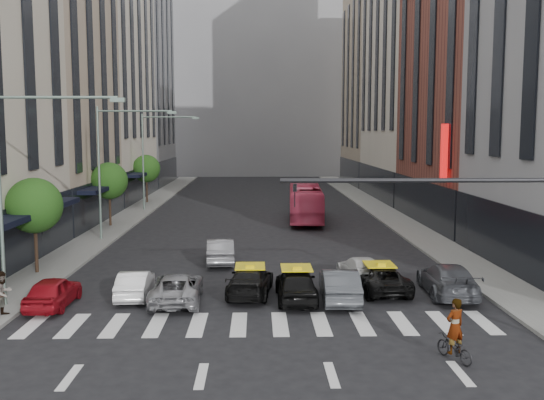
{
  "coord_description": "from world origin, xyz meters",
  "views": [
    {
      "loc": [
        -0.29,
        -21.35,
        7.42
      ],
      "look_at": [
        0.49,
        9.2,
        4.0
      ],
      "focal_mm": 40.0,
      "sensor_mm": 36.0,
      "label": 1
    }
  ],
  "objects": [
    {
      "name": "car_row2_right",
      "position": [
        4.9,
        8.11,
        0.63
      ],
      "size": [
        2.17,
        4.49,
        1.26
      ],
      "primitive_type": "imported",
      "rotation": [
        0.0,
        0.0,
        3.24
      ],
      "color": "white",
      "rests_on": "ground"
    },
    {
      "name": "building_left_c",
      "position": [
        -17.0,
        46.0,
        18.0
      ],
      "size": [
        8.0,
        20.0,
        36.0
      ],
      "primitive_type": "cube",
      "color": "beige",
      "rests_on": "ground"
    },
    {
      "name": "sidewalk_left",
      "position": [
        -11.5,
        30.0,
        0.07
      ],
      "size": [
        3.0,
        96.0,
        0.15
      ],
      "primitive_type": "cube",
      "color": "slate",
      "rests_on": "ground"
    },
    {
      "name": "bus",
      "position": [
        3.8,
        29.06,
        1.55
      ],
      "size": [
        3.21,
        11.26,
        3.1
      ],
      "primitive_type": "imported",
      "rotation": [
        0.0,
        0.0,
        3.09
      ],
      "color": "#D63F60",
      "rests_on": "ground"
    },
    {
      "name": "tree_far",
      "position": [
        -11.8,
        42.0,
        3.65
      ],
      "size": [
        2.88,
        2.88,
        4.95
      ],
      "color": "black",
      "rests_on": "sidewalk_left"
    },
    {
      "name": "car_grey_curb",
      "position": [
        8.42,
        5.51,
        0.73
      ],
      "size": [
        2.36,
        5.17,
        1.47
      ],
      "primitive_type": "imported",
      "rotation": [
        0.0,
        0.0,
        3.08
      ],
      "color": "#494B52",
      "rests_on": "ground"
    },
    {
      "name": "car_silver",
      "position": [
        -3.8,
        4.68,
        0.64
      ],
      "size": [
        2.31,
        4.72,
        1.29
      ],
      "primitive_type": "imported",
      "rotation": [
        0.0,
        0.0,
        3.18
      ],
      "color": "gray",
      "rests_on": "ground"
    },
    {
      "name": "streetlamp_far",
      "position": [
        -10.04,
        36.0,
        5.9
      ],
      "size": [
        5.38,
        0.25,
        9.0
      ],
      "color": "gray",
      "rests_on": "sidewalk_left"
    },
    {
      "name": "taxi_left",
      "position": [
        -0.6,
        5.78,
        0.66
      ],
      "size": [
        2.36,
        4.74,
        1.32
      ],
      "primitive_type": "imported",
      "rotation": [
        0.0,
        0.0,
        3.03
      ],
      "color": "black",
      "rests_on": "ground"
    },
    {
      "name": "sidewalk_right",
      "position": [
        11.5,
        30.0,
        0.07
      ],
      "size": [
        3.0,
        96.0,
        0.15
      ],
      "primitive_type": "cube",
      "color": "slate",
      "rests_on": "ground"
    },
    {
      "name": "streetlamp_near",
      "position": [
        -10.04,
        4.0,
        5.9
      ],
      "size": [
        5.38,
        0.25,
        9.0
      ],
      "color": "gray",
      "rests_on": "sidewalk_left"
    },
    {
      "name": "building_right_d",
      "position": [
        17.0,
        65.0,
        14.0
      ],
      "size": [
        8.0,
        18.0,
        28.0
      ],
      "primitive_type": "cube",
      "color": "tan",
      "rests_on": "ground"
    },
    {
      "name": "rider",
      "position": [
        6.14,
        -2.44,
        1.77
      ],
      "size": [
        0.79,
        0.67,
        1.84
      ],
      "primitive_type": "imported",
      "rotation": [
        0.0,
        0.0,
        3.55
      ],
      "color": "gray",
      "rests_on": "motorcycle"
    },
    {
      "name": "taxi_right",
      "position": [
        5.42,
        6.23,
        0.64
      ],
      "size": [
        2.52,
        4.75,
        1.27
      ],
      "primitive_type": "imported",
      "rotation": [
        0.0,
        0.0,
        3.23
      ],
      "color": "black",
      "rests_on": "ground"
    },
    {
      "name": "traffic_signal",
      "position": [
        7.69,
        -1.0,
        4.47
      ],
      "size": [
        10.1,
        0.2,
        6.0
      ],
      "color": "black",
      "rests_on": "ground"
    },
    {
      "name": "streetlamp_mid",
      "position": [
        -10.04,
        20.0,
        5.9
      ],
      "size": [
        5.38,
        0.25,
        9.0
      ],
      "color": "gray",
      "rests_on": "sidewalk_left"
    },
    {
      "name": "car_grey_mid",
      "position": [
        3.35,
        4.65,
        0.73
      ],
      "size": [
        1.71,
        4.5,
        1.46
      ],
      "primitive_type": "imported",
      "rotation": [
        0.0,
        0.0,
        3.11
      ],
      "color": "#414549",
      "rests_on": "ground"
    },
    {
      "name": "motorcycle",
      "position": [
        6.14,
        -2.44,
        0.43
      ],
      "size": [
        1.17,
        1.72,
        0.85
      ],
      "primitive_type": "imported",
      "rotation": [
        0.0,
        0.0,
        3.55
      ],
      "color": "black",
      "rests_on": "ground"
    },
    {
      "name": "car_white_front",
      "position": [
        -5.78,
        5.45,
        0.62
      ],
      "size": [
        1.47,
        3.82,
        1.24
      ],
      "primitive_type": "imported",
      "rotation": [
        0.0,
        0.0,
        3.18
      ],
      "color": "white",
      "rests_on": "ground"
    },
    {
      "name": "building_left_d",
      "position": [
        -17.0,
        65.0,
        15.0
      ],
      "size": [
        8.0,
        18.0,
        30.0
      ],
      "primitive_type": "cube",
      "color": "gray",
      "rests_on": "ground"
    },
    {
      "name": "car_row2_left",
      "position": [
        -2.38,
        12.64,
        0.71
      ],
      "size": [
        1.79,
        4.41,
        1.42
      ],
      "primitive_type": "imported",
      "rotation": [
        0.0,
        0.0,
        3.21
      ],
      "color": "gray",
      "rests_on": "ground"
    },
    {
      "name": "tree_mid",
      "position": [
        -11.8,
        26.0,
        3.65
      ],
      "size": [
        2.88,
        2.88,
        4.95
      ],
      "color": "black",
      "rests_on": "sidewalk_left"
    },
    {
      "name": "tree_near",
      "position": [
        -11.8,
        10.0,
        3.65
      ],
      "size": [
        2.88,
        2.88,
        4.95
      ],
      "color": "black",
      "rests_on": "sidewalk_left"
    },
    {
      "name": "building_right_b",
      "position": [
        17.0,
        27.0,
        13.0
      ],
      "size": [
        8.0,
        18.0,
        26.0
      ],
      "primitive_type": "cube",
      "color": "brown",
      "rests_on": "ground"
    },
    {
      "name": "liberty_sign",
      "position": [
        12.6,
        20.0,
        6.0
      ],
      "size": [
        0.3,
        0.7,
        4.0
      ],
      "color": "red",
      "rests_on": "ground"
    },
    {
      "name": "ground",
      "position": [
        0.0,
        0.0,
        0.0
      ],
      "size": [
        160.0,
        160.0,
        0.0
      ],
      "primitive_type": "plane",
      "color": "black",
      "rests_on": "ground"
    },
    {
      "name": "building_far",
      "position": [
        0.0,
        85.0,
        18.0
      ],
      "size": [
        30.0,
        10.0,
        36.0
      ],
      "primitive_type": "cube",
      "color": "gray",
      "rests_on": "ground"
    },
    {
      "name": "building_left_b",
      "position": [
        -17.0,
        28.0,
        12.0
      ],
      "size": [
        8.0,
        16.0,
        24.0
      ],
      "primitive_type": "cube",
      "color": "tan",
      "rests_on": "ground"
    },
    {
      "name": "car_red",
      "position": [
        -8.98,
        4.06,
        0.67
      ],
      "size": [
        1.62,
        3.93,
        1.33
      ],
      "primitive_type": "imported",
      "rotation": [
        0.0,
        0.0,
        3.13
      ],
      "color": "maroon",
      "rests_on": "ground"
    },
    {
      "name": "taxi_center",
      "position": [
        1.45,
        4.72,
        0.74
      ],
      "size": [
        1.79,
        4.35,
        1.48
      ],
      "primitive_type": "imported",
      "rotation": [
        0.0,
        0.0,
        3.15
      ],
      "color": "black",
      "rests_on": "ground"
    },
    {
      "name": "pedestrian_near",
      "position": [
        -10.4,
        2.4,
        1.05
      ],
      "size": [
        0.97,
        1.07,
        1.81
      ],
      "primitive_type": "imported",
      "rotation": [
        0.0,
        0.0,
        1.18
      ],
      "color": "gray",
      "rests_on": "sidewalk_left"
    },
    {
      "name": "building_right_c",
      "position": [
        17.0,
        46.0,
        20.0
      ],
      "size": [
        8.0,
        20.0,
        40.0
      ],
      "primitive_type": "cube",
      "color": "beige",
      "rests_on": "ground"
    }
  ]
}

